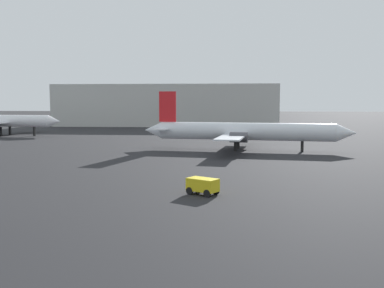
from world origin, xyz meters
The scene contains 4 objects.
airplane_distant centered at (3.63, 58.30, 2.81)m, with size 31.55×23.15×8.79m.
airplane_far_left centered at (-45.49, 82.46, 3.11)m, with size 24.17×24.67×8.66m.
baggage_cart centered at (-0.29, 25.89, 0.76)m, with size 2.73×2.36×1.30m.
terminal_building centered at (-17.34, 127.50, 5.99)m, with size 64.00×26.45×11.97m, color #B7B7B2.
Camera 1 is at (2.01, -9.04, 7.40)m, focal length 42.16 mm.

